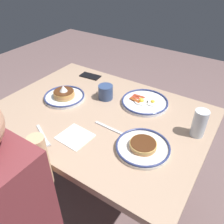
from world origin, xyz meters
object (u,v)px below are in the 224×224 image
object	(u,v)px
drinking_glass	(199,124)
cell_phone	(90,76)
fork_near	(43,135)
plate_far_companion	(143,147)
plate_center_pancakes	(145,102)
coffee_mug	(105,92)
tea_spoon	(117,131)
seated_diner	(14,221)
paper_napkin	(75,137)
plate_near_main	(65,95)

from	to	relation	value
drinking_glass	cell_phone	world-z (taller)	drinking_glass
fork_near	plate_far_companion	bearing A→B (deg)	-157.48
plate_center_pancakes	drinking_glass	distance (m)	0.36
plate_far_companion	cell_phone	distance (m)	0.78
plate_center_pancakes	fork_near	world-z (taller)	plate_center_pancakes
coffee_mug	drinking_glass	size ratio (longest dim) A/B	0.77
plate_far_companion	drinking_glass	distance (m)	0.30
cell_phone	fork_near	distance (m)	0.66
plate_far_companion	tea_spoon	world-z (taller)	plate_far_companion
cell_phone	seated_diner	world-z (taller)	seated_diner
fork_near	tea_spoon	world-z (taller)	tea_spoon
paper_napkin	tea_spoon	xyz separation A→B (m)	(-0.15, -0.14, 0.00)
coffee_mug	paper_napkin	bearing A→B (deg)	101.55
seated_diner	drinking_glass	bearing A→B (deg)	-124.17
plate_near_main	tea_spoon	bearing A→B (deg)	168.09
plate_near_main	fork_near	bearing A→B (deg)	115.02
plate_near_main	plate_center_pancakes	xyz separation A→B (m)	(-0.44, -0.21, -0.01)
seated_diner	coffee_mug	bearing A→B (deg)	-85.36
drinking_glass	fork_near	world-z (taller)	drinking_glass
plate_center_pancakes	tea_spoon	distance (m)	0.30
plate_far_companion	paper_napkin	distance (m)	0.33
plate_far_companion	plate_center_pancakes	bearing A→B (deg)	-64.64
plate_near_main	coffee_mug	xyz separation A→B (m)	(-0.21, -0.14, 0.02)
plate_near_main	fork_near	xyz separation A→B (m)	(-0.15, 0.31, -0.02)
plate_near_main	paper_napkin	size ratio (longest dim) A/B	1.65
plate_center_pancakes	coffee_mug	world-z (taller)	coffee_mug
fork_near	coffee_mug	bearing A→B (deg)	-97.50
paper_napkin	tea_spoon	size ratio (longest dim) A/B	0.72
plate_center_pancakes	plate_far_companion	xyz separation A→B (m)	(-0.16, 0.34, 0.00)
coffee_mug	cell_phone	bearing A→B (deg)	-34.52
seated_diner	plate_near_main	bearing A→B (deg)	-66.98
fork_near	plate_center_pancakes	bearing A→B (deg)	-118.72
drinking_glass	paper_napkin	distance (m)	0.60
fork_near	plate_near_main	bearing A→B (deg)	-64.98
coffee_mug	drinking_glass	xyz separation A→B (m)	(-0.57, 0.03, 0.02)
plate_near_main	tea_spoon	size ratio (longest dim) A/B	1.19
plate_center_pancakes	fork_near	size ratio (longest dim) A/B	1.61
drinking_glass	tea_spoon	bearing A→B (deg)	30.37
drinking_glass	tea_spoon	size ratio (longest dim) A/B	0.68
coffee_mug	tea_spoon	distance (m)	0.33
plate_center_pancakes	coffee_mug	xyz separation A→B (m)	(0.23, 0.07, 0.03)
cell_phone	tea_spoon	xyz separation A→B (m)	(-0.48, 0.41, 0.00)
paper_napkin	tea_spoon	bearing A→B (deg)	-136.12
fork_near	seated_diner	world-z (taller)	seated_diner
fork_near	tea_spoon	xyz separation A→B (m)	(-0.29, -0.22, 0.00)
cell_phone	seated_diner	bearing A→B (deg)	103.19
coffee_mug	cell_phone	world-z (taller)	coffee_mug
plate_center_pancakes	drinking_glass	xyz separation A→B (m)	(-0.34, 0.10, 0.05)
coffee_mug	plate_center_pancakes	bearing A→B (deg)	-162.33
tea_spoon	plate_center_pancakes	bearing A→B (deg)	-90.61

